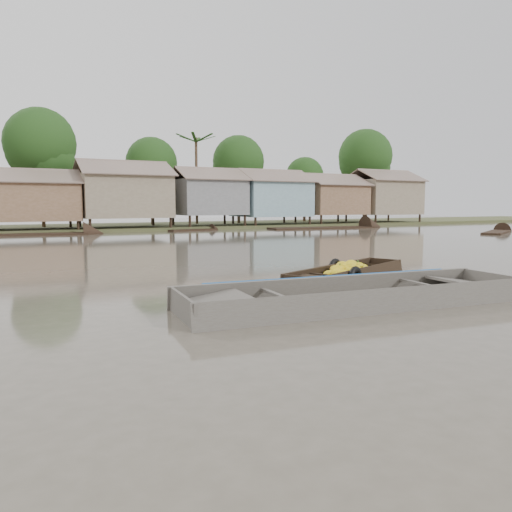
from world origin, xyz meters
name	(u,v)px	position (x,y,z in m)	size (l,w,h in m)	color
ground	(311,294)	(0.00, 0.00, 0.00)	(120.00, 120.00, 0.00)	#534C3F
riverbank	(124,191)	(3.03, 31.86, 3.07)	(120.00, 12.47, 10.22)	#384723
banana_boat	(346,274)	(2.25, 1.57, 0.12)	(5.03, 3.10, 0.72)	black
viewer_boat	(358,301)	(0.17, -1.47, 0.06)	(7.65, 2.68, 0.60)	#49443E
distant_boats	(219,233)	(8.00, 23.77, -0.05)	(49.09, 15.53, 0.35)	black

